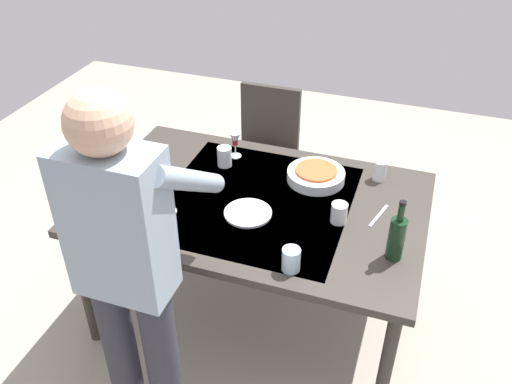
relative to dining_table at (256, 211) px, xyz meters
The scene contains 14 objects.
ground_plane 0.71m from the dining_table, ahead, with size 6.00×6.00×0.00m, color #9E9384.
dining_table is the anchor object (origin of this frame).
chair_near 0.97m from the dining_table, 74.76° to the right, with size 0.40×0.40×0.91m.
person_server 0.87m from the dining_table, 74.01° to the left, with size 0.42×0.61×1.69m.
wine_bottle 0.75m from the dining_table, 163.77° to the left, with size 0.07×0.07×0.30m.
wine_glass_left 0.46m from the dining_table, 32.01° to the left, with size 0.07×0.07×0.15m.
wine_glass_right 0.47m from the dining_table, 55.72° to the right, with size 0.07×0.07×0.15m.
water_cup_near_left 0.53m from the dining_table, 125.42° to the left, with size 0.08×0.08×0.11m, color silver.
water_cup_near_right 0.39m from the dining_table, 43.52° to the right, with size 0.08×0.08×0.11m, color silver.
water_cup_far_left 0.44m from the dining_table, behind, with size 0.08×0.08×0.10m, color silver.
water_cup_far_right 0.68m from the dining_table, 144.54° to the right, with size 0.07×0.07×0.11m, color silver.
serving_bowl_pasta 0.37m from the dining_table, 131.11° to the right, with size 0.30×0.30×0.07m.
dinner_plate_near 0.14m from the dining_table, 90.96° to the left, with size 0.23×0.23×0.01m, color silver.
table_knife 0.60m from the dining_table, behind, with size 0.01×0.20×0.01m, color silver.
Camera 1 is at (-0.72, 2.08, 2.37)m, focal length 38.44 mm.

